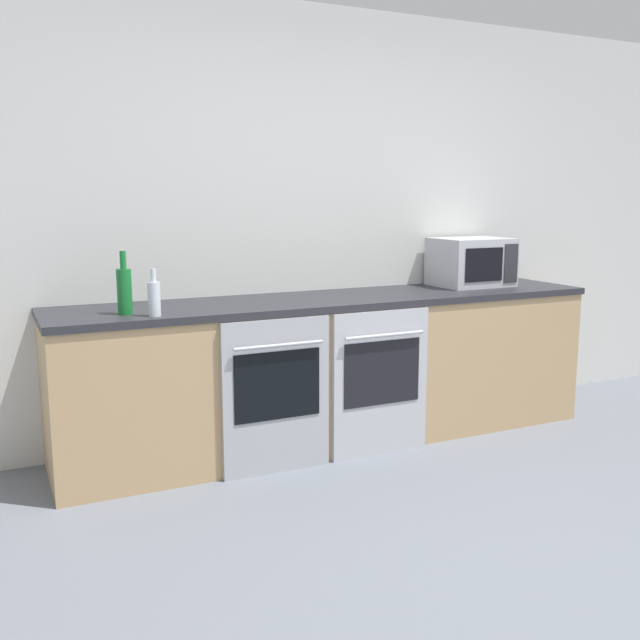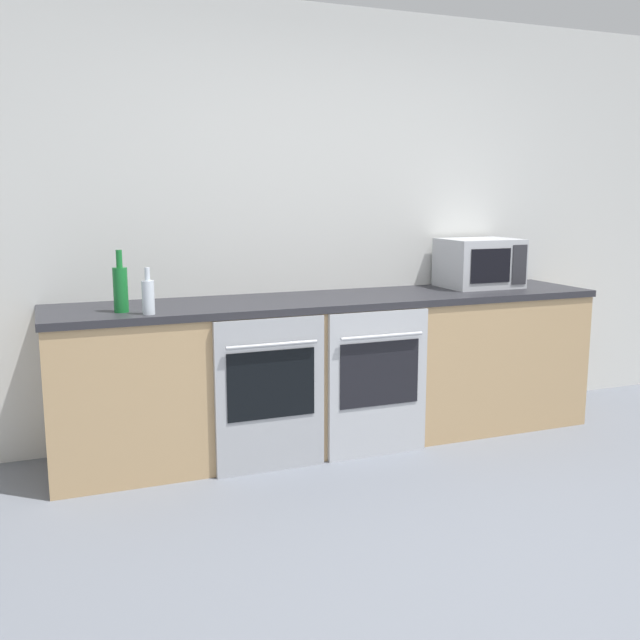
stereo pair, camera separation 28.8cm
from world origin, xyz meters
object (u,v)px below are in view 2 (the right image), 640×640
object	(u,v)px
bottle_green	(121,288)
oven_left	(271,395)
oven_right	(378,383)
bottle_clear	(148,296)
microwave	(479,263)

from	to	relation	value
bottle_green	oven_left	bearing A→B (deg)	-17.03
oven_left	oven_right	world-z (taller)	same
bottle_clear	oven_left	bearing A→B (deg)	-9.34
microwave	bottle_clear	xyz separation A→B (m)	(-2.17, -0.33, -0.06)
bottle_green	bottle_clear	distance (m)	0.17
oven_left	microwave	bearing A→B (deg)	15.34
oven_right	microwave	size ratio (longest dim) A/B	1.74
oven_left	bottle_clear	xyz separation A→B (m)	(-0.60, 0.10, 0.55)
oven_left	oven_right	size ratio (longest dim) A/B	1.00
oven_left	microwave	world-z (taller)	microwave
bottle_clear	microwave	bearing A→B (deg)	8.65
microwave	bottle_green	xyz separation A→B (m)	(-2.29, -0.21, -0.03)
microwave	oven_right	bearing A→B (deg)	-155.20
oven_left	bottle_green	world-z (taller)	bottle_green
oven_right	microwave	distance (m)	1.19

